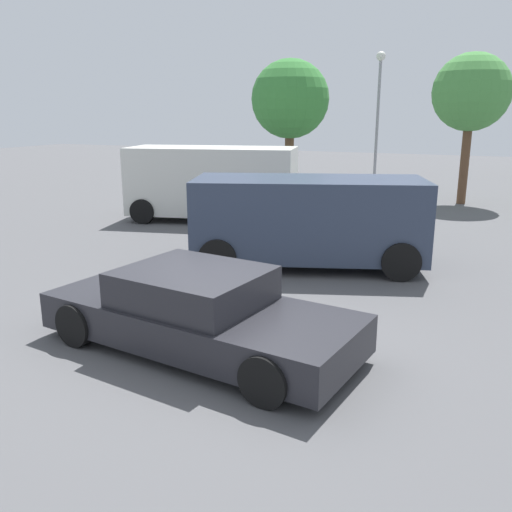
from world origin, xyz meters
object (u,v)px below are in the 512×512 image
object	(u,v)px
suv_dark	(309,219)
light_post_mid	(379,94)
sedan_foreground	(198,313)
van_white	(213,181)

from	to	relation	value
suv_dark	light_post_mid	distance (m)	16.58
suv_dark	light_post_mid	bearing A→B (deg)	77.78
light_post_mid	suv_dark	bearing A→B (deg)	-83.27
sedan_foreground	suv_dark	size ratio (longest dim) A/B	0.91
suv_dark	light_post_mid	xyz separation A→B (m)	(-1.91, 16.18, 3.10)
van_white	suv_dark	bearing A→B (deg)	-54.46
van_white	light_post_mid	world-z (taller)	light_post_mid
sedan_foreground	light_post_mid	world-z (taller)	light_post_mid
van_white	sedan_foreground	bearing A→B (deg)	-76.47
suv_dark	sedan_foreground	bearing A→B (deg)	-109.57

